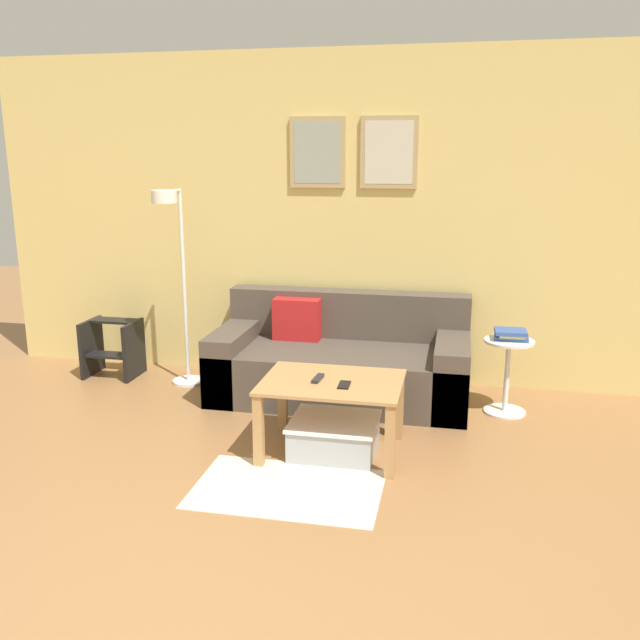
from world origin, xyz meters
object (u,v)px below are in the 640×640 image
(floor_lamp, at_px, (175,263))
(step_stool, at_px, (112,347))
(coffee_table, at_px, (332,395))
(storage_bin, at_px, (334,436))
(cell_phone, at_px, (344,385))
(side_table, at_px, (507,369))
(remote_control, at_px, (318,378))
(couch, at_px, (341,362))
(book_stack, at_px, (511,335))

(floor_lamp, xyz_separation_m, step_stool, (-0.67, 0.19, -0.74))
(coffee_table, relative_size, storage_bin, 1.59)
(cell_phone, bearing_deg, side_table, 42.01)
(storage_bin, bearing_deg, remote_control, 177.02)
(floor_lamp, bearing_deg, coffee_table, -33.00)
(cell_phone, bearing_deg, step_stool, 149.82)
(couch, height_order, storage_bin, couch)
(step_stool, bearing_deg, remote_control, -28.95)
(couch, height_order, remote_control, couch)
(couch, bearing_deg, step_stool, 177.68)
(storage_bin, xyz_separation_m, floor_lamp, (-1.38, 0.90, 0.88))
(storage_bin, height_order, cell_phone, cell_phone)
(coffee_table, xyz_separation_m, cell_phone, (0.09, -0.07, 0.09))
(coffee_table, height_order, floor_lamp, floor_lamp)
(coffee_table, relative_size, side_table, 1.58)
(coffee_table, height_order, side_table, side_table)
(cell_phone, bearing_deg, book_stack, 41.92)
(side_table, distance_m, cell_phone, 1.38)
(couch, relative_size, side_table, 3.51)
(couch, bearing_deg, remote_control, -87.99)
(couch, xyz_separation_m, book_stack, (1.21, -0.11, 0.31))
(couch, distance_m, storage_bin, 1.03)
(storage_bin, xyz_separation_m, step_stool, (-2.05, 1.08, 0.14))
(storage_bin, relative_size, floor_lamp, 0.35)
(storage_bin, height_order, book_stack, book_stack)
(floor_lamp, bearing_deg, book_stack, 0.03)
(coffee_table, distance_m, side_table, 1.39)
(side_table, bearing_deg, floor_lamp, 179.88)
(coffee_table, bearing_deg, storage_bin, -31.17)
(coffee_table, relative_size, cell_phone, 6.01)
(step_stool, bearing_deg, couch, -2.32)
(floor_lamp, bearing_deg, couch, 4.94)
(storage_bin, bearing_deg, floor_lamp, 147.03)
(remote_control, bearing_deg, step_stool, 155.55)
(storage_bin, bearing_deg, step_stool, 152.18)
(couch, relative_size, coffee_table, 2.22)
(remote_control, bearing_deg, storage_bin, 1.51)
(coffee_table, relative_size, remote_control, 5.61)
(couch, xyz_separation_m, storage_bin, (0.14, -1.00, -0.15))
(book_stack, relative_size, remote_control, 1.59)
(side_table, height_order, remote_control, side_table)
(coffee_table, height_order, book_stack, book_stack)
(floor_lamp, bearing_deg, storage_bin, -32.97)
(storage_bin, distance_m, floor_lamp, 1.87)
(book_stack, bearing_deg, coffee_table, -140.80)
(step_stool, bearing_deg, side_table, -3.50)
(coffee_table, distance_m, book_stack, 1.42)
(floor_lamp, xyz_separation_m, cell_phone, (1.45, -0.96, -0.53))
(coffee_table, height_order, storage_bin, coffee_table)
(remote_control, bearing_deg, floor_lamp, 149.62)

